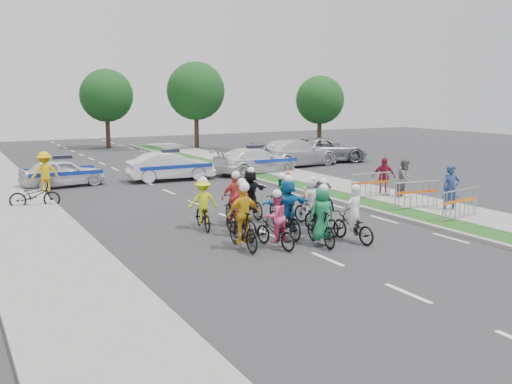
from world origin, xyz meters
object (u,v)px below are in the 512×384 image
police_car_1 (171,166)px  rider_8 (280,205)px  barrier_2 (371,186)px  rider_2 (275,226)px  civilian_suv (325,150)px  police_car_0 (63,173)px  spectator_0 (451,189)px  rider_6 (241,217)px  tree_2 (320,100)px  rider_10 (203,208)px  rider_9 (235,205)px  barrier_1 (417,196)px  tree_1 (196,91)px  rider_4 (321,212)px  rider_1 (321,221)px  rider_7 (311,206)px  police_car_2 (255,161)px  parked_bike (35,195)px  tree_4 (106,96)px  rider_3 (243,223)px  rider_11 (250,196)px  spectator_1 (405,180)px  spectator_2 (384,177)px  barrier_0 (460,205)px  marshal_hiviz (45,173)px  cone_0 (307,191)px  cone_1 (288,174)px  rider_0 (353,223)px  civilian_sedan (295,153)px

police_car_1 → rider_8: bearing=-176.6°
barrier_2 → rider_2: bearing=-148.2°
civilian_suv → police_car_0: bearing=110.4°
rider_2 → spectator_0: 8.19m
rider_6 → tree_2: (18.87, 22.67, 3.23)m
rider_10 → tree_2: (19.50, 21.21, 3.16)m
rider_8 → police_car_1: 11.06m
rider_2 → rider_9: bearing=-103.1°
barrier_1 → tree_1: size_ratio=0.29×
rider_4 → rider_1: bearing=53.3°
rider_7 → police_car_2: size_ratio=0.34×
parked_bike → tree_4: size_ratio=0.29×
rider_3 → civilian_suv: rider_3 is taller
rider_11 → rider_8: bearing=107.8°
spectator_1 → rider_2: bearing=-179.0°
police_car_0 → spectator_2: (11.48, -9.37, 0.18)m
rider_4 → barrier_0: rider_4 is taller
marshal_hiviz → parked_bike: size_ratio=0.99×
spectator_2 → tree_1: size_ratio=0.25×
spectator_0 → cone_0: spectator_0 is taller
rider_8 → rider_6: bearing=31.7°
police_car_0 → civilian_suv: 16.76m
police_car_2 → cone_0: size_ratio=6.99×
rider_8 → spectator_1: rider_8 is taller
rider_7 → barrier_2: size_ratio=0.84×
rider_8 → barrier_1: size_ratio=0.88×
rider_2 → barrier_0: rider_2 is taller
rider_9 → police_car_1: bearing=-92.4°
barrier_2 → cone_1: bearing=92.4°
rider_0 → rider_1: 1.08m
marshal_hiviz → barrier_1: bearing=133.1°
rider_7 → rider_8: 1.06m
rider_4 → tree_4: 31.88m
rider_8 → parked_bike: 9.70m
rider_9 → marshal_hiviz: 10.68m
civilian_sedan → tree_2: size_ratio=0.97×
rider_4 → civilian_sedan: bearing=-121.3°
rider_0 → rider_9: bearing=-63.8°
police_car_1 → spectator_0: spectator_0 is taller
spectator_1 → cone_0: size_ratio=2.43×
marshal_hiviz → barrier_0: 17.26m
police_car_1 → spectator_1: size_ratio=2.54×
rider_3 → barrier_2: bearing=-150.1°
rider_7 → spectator_0: 5.67m
rider_3 → rider_9: bearing=-109.7°
civilian_suv → rider_2: bearing=153.8°
police_car_2 → tree_1: 15.41m
rider_2 → cone_1: size_ratio=2.49×
rider_0 → tree_2: size_ratio=0.30×
police_car_0 → spectator_0: 17.39m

